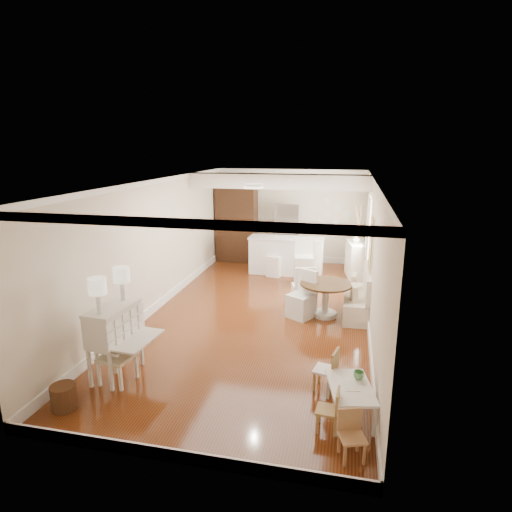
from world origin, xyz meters
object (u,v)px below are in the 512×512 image
at_px(bar_stool_left, 275,260).
at_px(sideboard, 356,260).
at_px(kids_table, 350,401).
at_px(kids_chair_c, 352,436).
at_px(slip_chair_far, 303,286).
at_px(dining_table, 325,300).
at_px(wicker_basket, 64,397).
at_px(slip_chair_near, 301,295).
at_px(secretary_bureau, 115,341).
at_px(gustavian_armchair, 117,356).
at_px(kids_chair_a, 327,409).
at_px(kids_chair_b, 326,369).
at_px(fridge, 298,235).
at_px(pantry_cabinet, 237,224).
at_px(bar_stool_right, 304,262).
at_px(breakfast_counter, 286,256).

height_order(bar_stool_left, sideboard, sideboard).
xyz_separation_m(kids_table, sideboard, (0.10, 6.36, 0.26)).
bearing_deg(kids_chair_c, slip_chair_far, 84.53).
distance_m(kids_chair_c, dining_table, 4.23).
distance_m(wicker_basket, slip_chair_near, 4.79).
xyz_separation_m(secretary_bureau, gustavian_armchair, (0.11, -0.17, -0.15)).
bearing_deg(kids_chair_a, slip_chair_far, -165.13).
bearing_deg(slip_chair_far, wicker_basket, 41.93).
xyz_separation_m(wicker_basket, kids_chair_a, (3.52, 0.32, 0.12)).
bearing_deg(secretary_bureau, kids_chair_c, -12.29).
bearing_deg(gustavian_armchair, kids_chair_b, -73.76).
height_order(kids_chair_a, sideboard, sideboard).
bearing_deg(dining_table, sideboard, 77.97).
xyz_separation_m(kids_chair_a, bar_stool_left, (-1.80, 6.33, 0.16)).
height_order(kids_table, kids_chair_b, kids_chair_b).
xyz_separation_m(kids_table, kids_chair_a, (-0.27, -0.34, 0.07)).
height_order(bar_stool_left, fridge, fridge).
bearing_deg(pantry_cabinet, secretary_bureau, -90.23).
distance_m(slip_chair_far, fridge, 3.51).
bearing_deg(kids_table, pantry_cabinet, 115.43).
height_order(gustavian_armchair, dining_table, gustavian_armchair).
xyz_separation_m(kids_chair_c, slip_chair_far, (-1.09, 4.70, 0.18)).
distance_m(secretary_bureau, pantry_cabinet, 7.10).
height_order(kids_chair_c, slip_chair_far, slip_chair_far).
xyz_separation_m(slip_chair_far, fridge, (-0.54, 3.44, 0.43)).
height_order(slip_chair_far, pantry_cabinet, pantry_cabinet).
relative_size(kids_chair_b, slip_chair_far, 0.70).
bearing_deg(kids_chair_b, wicker_basket, -57.69).
bearing_deg(pantry_cabinet, sideboard, -15.55).
relative_size(bar_stool_left, pantry_cabinet, 0.39).
bearing_deg(bar_stool_right, kids_chair_c, -87.87).
bearing_deg(sideboard, fridge, 140.59).
relative_size(kids_chair_a, breakfast_counter, 0.28).
xyz_separation_m(slip_chair_far, sideboard, (1.16, 2.47, 0.01)).
relative_size(kids_chair_a, dining_table, 0.54).
bearing_deg(breakfast_counter, kids_chair_c, -75.50).
bearing_deg(pantry_cabinet, bar_stool_left, -43.77).
xyz_separation_m(secretary_bureau, slip_chair_near, (2.51, 2.96, -0.08)).
bearing_deg(secretary_bureau, gustavian_armchair, -52.33).
distance_m(kids_table, dining_table, 3.43).
bearing_deg(kids_chair_c, sideboard, 70.93).
height_order(gustavian_armchair, kids_chair_b, gustavian_armchair).
bearing_deg(sideboard, bar_stool_left, -179.99).
bearing_deg(bar_stool_left, pantry_cabinet, 146.68).
bearing_deg(slip_chair_near, kids_table, -42.64).
distance_m(wicker_basket, kids_chair_b, 3.65).
relative_size(wicker_basket, dining_table, 0.32).
relative_size(wicker_basket, kids_table, 0.39).
distance_m(secretary_bureau, fridge, 7.31).
relative_size(dining_table, bar_stool_left, 1.18).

